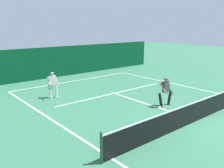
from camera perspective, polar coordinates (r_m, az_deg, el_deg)
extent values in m
plane|color=#336E4E|center=(12.32, 19.47, -8.11)|extent=(80.00, 80.00, 0.00)
cube|color=white|center=(19.91, -8.56, 0.77)|extent=(10.56, 0.10, 0.01)
cube|color=white|center=(8.60, 0.05, -17.18)|extent=(0.10, 21.95, 0.01)
cube|color=white|center=(16.08, 0.50, -2.20)|extent=(8.61, 0.10, 0.01)
cube|color=white|center=(14.08, 8.26, -4.69)|extent=(0.10, 6.40, 0.01)
cylinder|color=#1E4723|center=(8.07, -2.53, -14.86)|extent=(0.09, 0.09, 1.12)
cube|color=black|center=(12.16, 19.65, -6.03)|extent=(11.39, 0.02, 0.95)
cube|color=white|center=(12.00, 19.84, -3.77)|extent=(11.39, 0.03, 0.05)
cylinder|color=black|center=(14.13, 13.39, -3.11)|extent=(0.29, 0.15, 0.84)
cylinder|color=black|center=(13.54, 11.35, -3.75)|extent=(0.35, 0.15, 0.84)
ellipsoid|color=white|center=(14.24, 13.31, -4.53)|extent=(0.26, 0.11, 0.09)
ellipsoid|color=white|center=(13.65, 11.27, -5.23)|extent=(0.26, 0.11, 0.09)
cube|color=#2D3338|center=(13.65, 12.54, -0.60)|extent=(0.43, 0.35, 0.62)
cylinder|color=#9E704C|center=(13.83, 13.15, -0.55)|extent=(0.24, 0.10, 0.64)
cylinder|color=#9E704C|center=(13.47, 11.91, -0.87)|extent=(0.10, 0.49, 0.55)
sphere|color=#9E704C|center=(13.55, 12.63, 1.11)|extent=(0.22, 0.22, 0.22)
cylinder|color=#19478C|center=(13.54, 12.64, 1.27)|extent=(0.24, 0.24, 0.04)
cylinder|color=black|center=(13.34, 12.56, -2.03)|extent=(0.03, 0.26, 0.03)
torus|color=black|center=(13.14, 13.72, -2.33)|extent=(0.29, 0.03, 0.29)
cylinder|color=silver|center=(15.51, -12.96, -1.61)|extent=(0.20, 0.18, 0.82)
cylinder|color=silver|center=(15.44, -14.38, -1.77)|extent=(0.20, 0.18, 0.82)
ellipsoid|color=white|center=(15.61, -12.89, -2.89)|extent=(0.28, 0.17, 0.09)
ellipsoid|color=white|center=(15.54, -14.30, -3.05)|extent=(0.28, 0.17, 0.09)
cube|color=silver|center=(15.31, -13.81, 0.81)|extent=(0.47, 0.34, 0.58)
cylinder|color=beige|center=(15.36, -12.96, 0.80)|extent=(0.24, 0.15, 0.63)
cylinder|color=beige|center=(15.27, -14.66, 0.62)|extent=(0.23, 0.57, 0.45)
sphere|color=beige|center=(15.23, -13.90, 2.31)|extent=(0.22, 0.22, 0.22)
cylinder|color=#19478C|center=(15.22, -13.91, 2.45)|extent=(0.29, 0.29, 0.04)
cylinder|color=black|center=(15.08, -14.62, -0.40)|extent=(0.10, 0.26, 0.03)
torus|color=black|center=(14.75, -14.36, -0.69)|extent=(0.29, 0.10, 0.29)
sphere|color=#D1E033|center=(13.00, -7.45, -6.10)|extent=(0.07, 0.07, 0.07)
cube|color=#074322|center=(21.71, -11.97, 5.21)|extent=(21.14, 0.12, 2.62)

